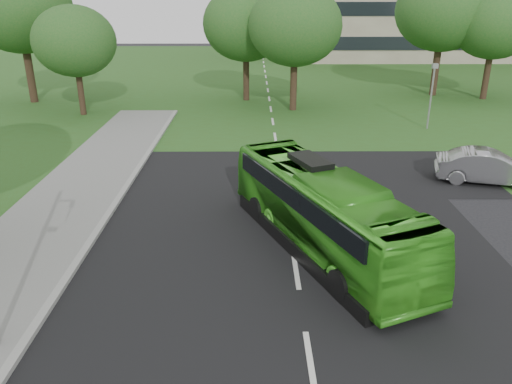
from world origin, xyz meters
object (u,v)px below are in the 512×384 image
tree_park_a (74,41)px  tree_park_b (246,24)px  bus (323,211)px  sedan (489,167)px  tree_park_c (295,26)px  tree_park_d (443,11)px  tree_park_e (495,23)px  tree_park_f (19,8)px  camera_pole (432,87)px

tree_park_a → tree_park_b: tree_park_b is taller
tree_park_a → bus: 25.55m
sedan → tree_park_a: bearing=73.7°
tree_park_c → tree_park_d: bearing=25.0°
tree_park_c → sedan: (7.86, -15.72, -5.30)m
tree_park_e → bus: (-16.90, -26.14, -4.69)m
tree_park_d → tree_park_f: tree_park_f is taller
bus → sedan: bus is taller
tree_park_b → camera_pole: tree_park_b is taller
tree_park_f → sedan: size_ratio=2.26×
tree_park_a → tree_park_b: (11.81, 5.25, 0.84)m
tree_park_a → tree_park_b: size_ratio=0.85×
tree_park_a → camera_pole: 24.23m
sedan → camera_pole: size_ratio=1.12×
tree_park_b → tree_park_c: tree_park_c is taller
tree_park_d → tree_park_f: bearing=-175.2°
bus → tree_park_b: bearing=73.3°
tree_park_a → tree_park_d: size_ratio=0.74×
tree_park_c → tree_park_d: (12.59, 5.86, 0.84)m
tree_park_b → tree_park_a: bearing=-156.0°
tree_park_a → tree_park_e: (31.63, 5.61, 0.93)m
tree_park_a → bus: (14.73, -20.54, -3.76)m
tree_park_c → tree_park_f: (-20.82, 3.06, 1.10)m
tree_park_c → sedan: tree_park_c is taller
tree_park_e → bus: 31.48m
tree_park_b → tree_park_f: bearing=-177.7°
tree_park_f → sedan: tree_park_f is taller
sedan → tree_park_f: bearing=71.9°
sedan → camera_pole: (0.47, 9.95, 1.92)m
tree_park_c → tree_park_f: tree_park_f is taller
bus → camera_pole: (9.00, 16.27, 1.31)m
tree_park_d → tree_park_c: bearing=-155.0°
tree_park_b → tree_park_c: size_ratio=0.99×
tree_park_b → tree_park_d: bearing=7.4°
tree_park_c → tree_park_e: size_ratio=1.00×
tree_park_d → tree_park_f: 33.52m
tree_park_b → tree_park_f: tree_park_f is taller
sedan → camera_pole: 10.15m
tree_park_c → camera_pole: 10.68m
tree_park_e → sedan: size_ratio=1.91×
tree_park_b → camera_pole: bearing=-38.6°
camera_pole → tree_park_e: bearing=67.6°
tree_park_f → tree_park_b: bearing=2.3°
tree_park_a → tree_park_b: 12.96m
tree_park_a → sedan: (23.25, -14.22, -4.37)m
tree_park_d → sedan: bearing=-102.4°
tree_park_e → sedan: (-8.37, -19.83, -5.30)m
camera_pole → tree_park_d: bearing=86.2°
tree_park_d → camera_pole: bearing=-110.1°
bus → tree_park_e: bearing=34.0°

